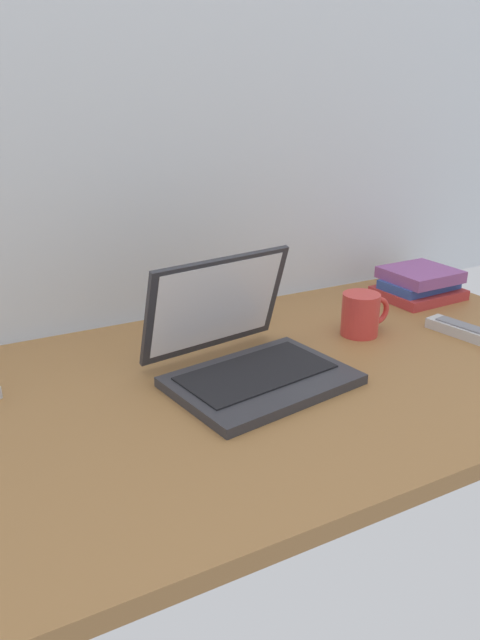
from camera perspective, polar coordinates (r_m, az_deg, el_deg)
The scene contains 5 objects.
desk at distance 1.07m, azimuth -1.37°, elevation -7.03°, with size 1.60×0.76×0.03m.
laptop at distance 1.08m, azimuth 0.50°, elevation -3.17°, with size 0.34×0.33×0.21m.
coffee_mug at distance 1.29m, azimuth 11.56°, elevation 0.61°, with size 0.12×0.08×0.09m.
remote_control_far at distance 1.36m, azimuth 20.58°, elevation -0.95°, with size 0.07×0.17×0.02m.
book_stack at distance 1.57m, azimuth 16.77°, elevation 3.32°, with size 0.20×0.17×0.08m.
Camera 1 is at (-0.42, -0.84, 0.52)m, focal length 33.43 mm.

